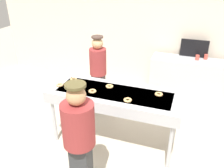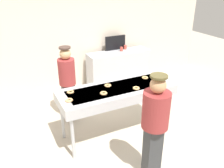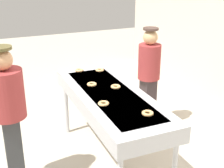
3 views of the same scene
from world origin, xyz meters
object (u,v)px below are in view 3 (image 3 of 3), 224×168
object	(u,v)px
customer_waiting	(8,109)
fryer_conveyor	(111,100)
glazed_donut_2	(116,87)
glazed_donut_3	(104,103)
glazed_donut_1	(100,70)
glazed_donut_4	(92,84)
worker_baker	(149,73)
glazed_donut_5	(148,113)
glazed_donut_0	(79,70)

from	to	relation	value
customer_waiting	fryer_conveyor	bearing A→B (deg)	89.84
fryer_conveyor	glazed_donut_2	xyz separation A→B (m)	(-0.13, 0.12, 0.11)
fryer_conveyor	customer_waiting	bearing A→B (deg)	-91.04
fryer_conveyor	glazed_donut_3	bearing A→B (deg)	-36.02
glazed_donut_1	glazed_donut_4	size ratio (longest dim) A/B	1.00
glazed_donut_3	fryer_conveyor	bearing A→B (deg)	143.98
glazed_donut_3	customer_waiting	distance (m)	1.03
glazed_donut_3	glazed_donut_4	distance (m)	0.61
glazed_donut_3	worker_baker	bearing A→B (deg)	130.08
fryer_conveyor	glazed_donut_5	bearing A→B (deg)	10.67
glazed_donut_1	fryer_conveyor	bearing A→B (deg)	-12.11
glazed_donut_1	customer_waiting	bearing A→B (deg)	-59.83
glazed_donut_1	glazed_donut_3	xyz separation A→B (m)	(1.09, -0.38, 0.00)
worker_baker	glazed_donut_3	bearing A→B (deg)	131.42
glazed_donut_2	glazed_donut_5	world-z (taller)	same
glazed_donut_2	glazed_donut_4	xyz separation A→B (m)	(-0.20, -0.25, 0.00)
fryer_conveyor	glazed_donut_2	distance (m)	0.21
glazed_donut_4	glazed_donut_1	bearing A→B (deg)	148.67
glazed_donut_1	worker_baker	xyz separation A→B (m)	(0.16, 0.73, -0.10)
glazed_donut_1	worker_baker	size ratio (longest dim) A/B	0.08
glazed_donut_2	worker_baker	world-z (taller)	worker_baker
fryer_conveyor	customer_waiting	world-z (taller)	customer_waiting
fryer_conveyor	glazed_donut_5	size ratio (longest dim) A/B	17.29
glazed_donut_3	worker_baker	xyz separation A→B (m)	(-0.93, 1.11, -0.10)
glazed_donut_1	customer_waiting	xyz separation A→B (m)	(0.79, -1.36, -0.02)
worker_baker	fryer_conveyor	bearing A→B (deg)	127.17
glazed_donut_2	glazed_donut_3	size ratio (longest dim) A/B	1.00
glazed_donut_0	glazed_donut_4	world-z (taller)	same
glazed_donut_1	glazed_donut_4	world-z (taller)	same
fryer_conveyor	worker_baker	size ratio (longest dim) A/B	1.35
glazed_donut_0	glazed_donut_1	world-z (taller)	same
glazed_donut_1	customer_waiting	size ratio (longest dim) A/B	0.07
glazed_donut_1	worker_baker	bearing A→B (deg)	77.86
glazed_donut_0	glazed_donut_2	world-z (taller)	same
glazed_donut_0	glazed_donut_5	bearing A→B (deg)	8.11
glazed_donut_0	glazed_donut_3	bearing A→B (deg)	-4.88
glazed_donut_2	worker_baker	bearing A→B (deg)	124.04
glazed_donut_5	customer_waiting	size ratio (longest dim) A/B	0.07
worker_baker	glazed_donut_4	bearing A→B (deg)	109.23
worker_baker	customer_waiting	bearing A→B (deg)	108.18
glazed_donut_4	glazed_donut_3	bearing A→B (deg)	-7.46
fryer_conveyor	glazed_donut_1	bearing A→B (deg)	167.89
fryer_conveyor	glazed_donut_4	distance (m)	0.36
fryer_conveyor	glazed_donut_5	xyz separation A→B (m)	(0.68, 0.13, 0.11)
glazed_donut_2	worker_baker	size ratio (longest dim) A/B	0.08
fryer_conveyor	customer_waiting	size ratio (longest dim) A/B	1.28
glazed_donut_2	glazed_donut_3	bearing A→B (deg)	-38.89
glazed_donut_4	glazed_donut_5	distance (m)	1.03
customer_waiting	glazed_donut_2	bearing A→B (deg)	95.43
glazed_donut_2	glazed_donut_1	bearing A→B (deg)	175.77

